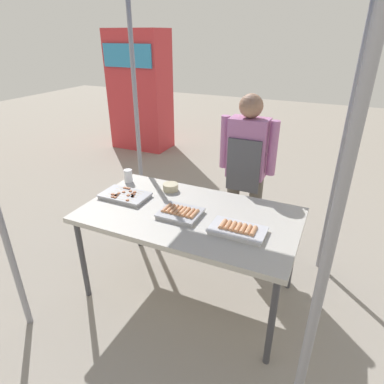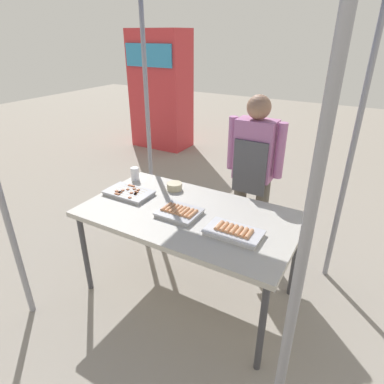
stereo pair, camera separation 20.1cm
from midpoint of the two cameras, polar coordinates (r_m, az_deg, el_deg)
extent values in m
plane|color=gray|center=(2.88, 1.57, -16.73)|extent=(18.00, 18.00, 0.00)
cube|color=#B7B2A8|center=(2.45, 1.77, -4.07)|extent=(1.60, 0.90, 0.04)
cylinder|color=#3F3F44|center=(2.79, -16.09, -10.26)|extent=(0.04, 0.04, 0.71)
cylinder|color=#3F3F44|center=(2.20, 14.81, -21.96)|extent=(0.04, 0.04, 0.71)
cylinder|color=#3F3F44|center=(3.27, -6.50, -3.52)|extent=(0.04, 0.04, 0.71)
cylinder|color=#3F3F44|center=(2.78, 19.49, -10.89)|extent=(0.04, 0.04, 0.71)
cylinder|color=gray|center=(1.35, 22.22, -13.93)|extent=(0.04, 0.04, 2.26)
cylinder|color=gray|center=(3.41, -5.95, 11.81)|extent=(0.04, 0.04, 2.26)
cylinder|color=gray|center=(2.80, 27.82, 5.75)|extent=(0.04, 0.04, 2.26)
cube|color=silver|center=(2.21, 9.85, -7.16)|extent=(0.36, 0.21, 0.02)
cube|color=silver|center=(2.20, 9.88, -6.81)|extent=(0.37, 0.22, 0.01)
cylinder|color=tan|center=(2.23, 7.35, -5.90)|extent=(0.03, 0.11, 0.03)
cylinder|color=tan|center=(2.22, 8.19, -6.13)|extent=(0.03, 0.11, 0.03)
cylinder|color=tan|center=(2.21, 9.04, -6.36)|extent=(0.03, 0.11, 0.03)
cylinder|color=tan|center=(2.20, 9.90, -6.59)|extent=(0.03, 0.11, 0.03)
cylinder|color=tan|center=(2.19, 10.76, -6.82)|extent=(0.03, 0.11, 0.03)
cylinder|color=tan|center=(2.18, 11.64, -7.06)|extent=(0.03, 0.11, 0.03)
cylinder|color=tan|center=(2.17, 12.52, -7.29)|extent=(0.03, 0.11, 0.03)
cube|color=#ADADB2|center=(2.73, -8.85, -0.31)|extent=(0.37, 0.22, 0.02)
cube|color=#ADADB2|center=(2.72, -8.87, -0.01)|extent=(0.39, 0.23, 0.01)
cylinder|color=tan|center=(2.66, -10.07, -0.67)|extent=(0.25, 0.01, 0.01)
cube|color=#9E512D|center=(2.61, -8.59, -1.10)|extent=(0.02, 0.02, 0.02)
cube|color=#9E512D|center=(2.69, -10.96, -0.41)|extent=(0.02, 0.02, 0.02)
cube|color=#9E512D|center=(2.68, -10.54, -0.53)|extent=(0.02, 0.02, 0.02)
cylinder|color=tan|center=(2.69, -9.59, -0.37)|extent=(0.25, 0.01, 0.01)
cube|color=#9E512D|center=(2.72, -10.44, -0.13)|extent=(0.02, 0.02, 0.02)
cube|color=#9E512D|center=(2.71, -10.20, -0.20)|extent=(0.02, 0.02, 0.02)
cube|color=#9E512D|center=(2.71, -10.30, -0.17)|extent=(0.02, 0.02, 0.02)
cube|color=#9E512D|center=(2.73, -10.91, 0.01)|extent=(0.02, 0.02, 0.02)
cylinder|color=tan|center=(2.71, -9.11, -0.08)|extent=(0.25, 0.01, 0.01)
cube|color=#9E512D|center=(2.69, -8.38, -0.29)|extent=(0.02, 0.02, 0.02)
cube|color=#9E512D|center=(2.74, -9.86, 0.13)|extent=(0.02, 0.02, 0.02)
cube|color=#9E512D|center=(2.66, -7.66, -0.49)|extent=(0.02, 0.02, 0.02)
cube|color=#9E512D|center=(2.66, -7.66, -0.49)|extent=(0.02, 0.02, 0.02)
cylinder|color=tan|center=(2.74, -8.65, 0.21)|extent=(0.25, 0.01, 0.01)
cube|color=#9E512D|center=(2.69, -7.42, -0.13)|extent=(0.02, 0.02, 0.02)
cube|color=#9E512D|center=(2.75, -9.04, 0.32)|extent=(0.02, 0.02, 0.02)
cube|color=#9E512D|center=(2.70, -7.64, -0.07)|extent=(0.02, 0.02, 0.02)
cylinder|color=tan|center=(2.76, -8.19, 0.49)|extent=(0.25, 0.01, 0.01)
cube|color=#9E512D|center=(2.73, -7.22, 0.22)|extent=(0.02, 0.02, 0.02)
cube|color=#9E512D|center=(2.75, -7.92, 0.41)|extent=(0.02, 0.02, 0.02)
cylinder|color=tan|center=(2.79, -7.74, 0.76)|extent=(0.25, 0.01, 0.01)
cube|color=#9E512D|center=(2.80, -8.10, 0.86)|extent=(0.02, 0.02, 0.02)
cube|color=#9E512D|center=(2.81, -8.47, 0.96)|extent=(0.02, 0.02, 0.02)
cube|color=#9E512D|center=(2.82, -8.80, 1.05)|extent=(0.02, 0.02, 0.02)
cube|color=#ADADB2|center=(2.41, 0.16, -3.81)|extent=(0.29, 0.24, 0.02)
cube|color=#ADADB2|center=(2.40, 0.16, -3.48)|extent=(0.30, 0.25, 0.01)
cylinder|color=tan|center=(2.45, -2.13, -2.65)|extent=(0.03, 0.12, 0.03)
cylinder|color=tan|center=(2.43, -1.48, -2.84)|extent=(0.03, 0.12, 0.03)
cylinder|color=tan|center=(2.42, -0.83, -3.02)|extent=(0.03, 0.12, 0.03)
cylinder|color=tan|center=(2.40, -0.17, -3.21)|extent=(0.03, 0.12, 0.03)
cylinder|color=tan|center=(2.39, 0.50, -3.40)|extent=(0.03, 0.12, 0.03)
cylinder|color=tan|center=(2.37, 1.18, -3.59)|extent=(0.03, 0.12, 0.03)
cylinder|color=tan|center=(2.36, 1.86, -3.78)|extent=(0.03, 0.12, 0.03)
cylinder|color=tan|center=(2.35, 2.55, -3.97)|extent=(0.03, 0.12, 0.03)
cylinder|color=#BFB28C|center=(2.78, -1.00, 0.96)|extent=(0.13, 0.13, 0.06)
cylinder|color=white|center=(2.99, -8.00, 3.14)|extent=(0.07, 0.07, 0.11)
cylinder|color=#595147|center=(3.27, 9.92, -3.31)|extent=(0.12, 0.12, 0.76)
cylinder|color=#595147|center=(3.21, 13.58, -4.23)|extent=(0.12, 0.12, 0.76)
cube|color=#B26B9E|center=(2.98, 12.85, 7.13)|extent=(0.34, 0.20, 0.54)
cube|color=#4C4C51|center=(2.92, 11.91, 4.06)|extent=(0.30, 0.02, 0.48)
cylinder|color=#B26B9E|center=(3.04, 8.94, 8.37)|extent=(0.08, 0.08, 0.48)
cylinder|color=#B26B9E|center=(2.92, 17.01, 6.80)|extent=(0.08, 0.08, 0.48)
sphere|color=#9E7256|center=(2.88, 13.59, 14.11)|extent=(0.21, 0.21, 0.21)
cube|color=#C63338|center=(6.18, -4.45, 17.11)|extent=(1.02, 0.59, 2.02)
cube|color=#338CBF|center=(5.86, -6.55, 22.51)|extent=(0.92, 0.03, 0.36)
camera|label=1|loc=(0.10, -87.60, 1.17)|focal=30.72mm
camera|label=2|loc=(0.10, 92.40, -1.17)|focal=30.72mm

